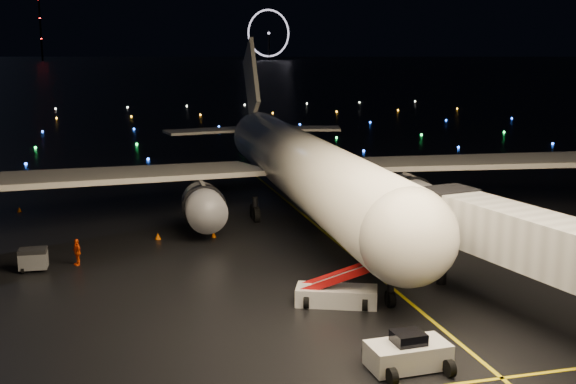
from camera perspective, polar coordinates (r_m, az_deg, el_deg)
The scene contains 14 objects.
ground at distance 338.76m, azimuth -13.70°, elevation 8.56°, with size 2000.00×2000.00×0.00m, color black.
lane_centre at distance 58.40m, azimuth 3.88°, elevation -3.99°, with size 0.25×80.00×0.02m, color #DBC10E.
airliner at distance 66.59m, azimuth 0.57°, elevation 5.17°, with size 58.13×55.23×16.47m, color white, non-canonical shape.
pushback_tug at distance 36.63m, azimuth 9.47°, elevation -12.24°, with size 3.96×2.08×1.89m, color silver.
belt_loader at distance 44.31m, azimuth 3.88°, elevation -6.72°, with size 7.25×1.98×3.51m, color silver, non-canonical shape.
crew_c at distance 54.37m, azimuth -16.34°, elevation -4.56°, with size 1.14×0.48×1.95m, color #FF4A08.
safety_cone_0 at distance 60.10m, azimuth -5.90°, elevation -3.34°, with size 0.44×0.44×0.50m, color #F15D00.
safety_cone_1 at distance 64.14m, azimuth -6.75°, elevation -2.42°, with size 0.41×0.41×0.47m, color #F15D00.
safety_cone_2 at distance 60.10m, azimuth -10.25°, elevation -3.44°, with size 0.49×0.49×0.56m, color #F15D00.
safety_cone_3 at distance 73.38m, azimuth -20.47°, elevation -1.29°, with size 0.46×0.46×0.52m, color #F15D00.
ferris_wheel at distance 778.55m, azimuth -1.53°, elevation 12.29°, with size 50.00×4.00×52.00m, color black, non-canonical shape.
radio_mast at distance 780.39m, azimuth -18.97°, elevation 12.12°, with size 1.80×1.80×64.00m, color black.
taxiway_lights at distance 145.29m, azimuth -12.19°, elevation 5.17°, with size 164.00×92.00×0.36m, color black, non-canonical shape.
baggage_cart_0 at distance 53.99m, azimuth -19.48°, elevation -5.07°, with size 1.89×1.32×1.61m, color slate.
Camera 1 is at (-5.93, -38.35, 15.61)m, focal length 45.00 mm.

